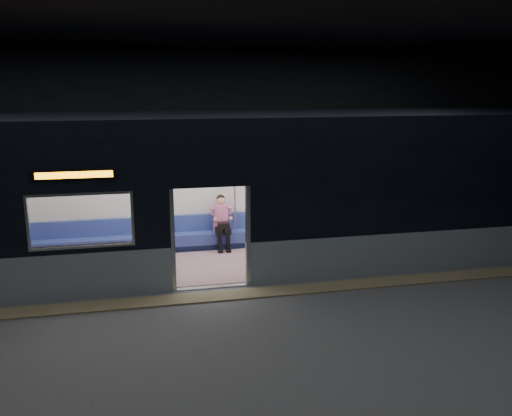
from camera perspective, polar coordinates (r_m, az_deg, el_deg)
name	(u,v)px	position (r m, az deg, el deg)	size (l,w,h in m)	color
station_floor	(220,309)	(10.02, -3.82, -10.54)	(24.00, 14.00, 0.01)	#47494C
station_envelope	(217,103)	(9.19, -4.17, 10.93)	(24.00, 14.00, 5.00)	black
tactile_strip	(215,296)	(10.51, -4.29, -9.26)	(22.80, 0.50, 0.03)	#8C7F59
metro_car	(201,184)	(11.90, -5.83, 2.55)	(18.00, 3.04, 3.35)	#8B98A6
passenger	(222,219)	(13.18, -3.65, -1.13)	(0.41, 0.67, 1.32)	black
handbag	(224,225)	(13.01, -3.42, -1.82)	(0.27, 0.23, 0.13)	black
transit_map	(385,181)	(14.63, 13.43, 2.81)	(1.05, 0.03, 0.68)	white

